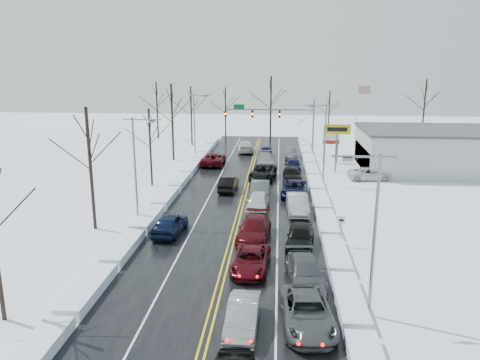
# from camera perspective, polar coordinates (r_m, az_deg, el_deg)

# --- Properties ---
(ground) EXTENTS (160.00, 160.00, 0.00)m
(ground) POSITION_cam_1_polar(r_m,az_deg,el_deg) (43.53, 0.02, -3.66)
(ground) COLOR white
(ground) RESTS_ON ground
(road_surface) EXTENTS (14.00, 84.00, 0.01)m
(road_surface) POSITION_cam_1_polar(r_m,az_deg,el_deg) (45.43, 0.23, -2.88)
(road_surface) COLOR black
(road_surface) RESTS_ON ground
(snow_bank_left) EXTENTS (1.53, 72.00, 0.67)m
(snow_bank_left) POSITION_cam_1_polar(r_m,az_deg,el_deg) (46.63, -9.14, -2.62)
(snow_bank_left) COLOR white
(snow_bank_left) RESTS_ON ground
(snow_bank_right) EXTENTS (1.53, 72.00, 0.67)m
(snow_bank_right) POSITION_cam_1_polar(r_m,az_deg,el_deg) (45.50, 9.83, -3.08)
(snow_bank_right) COLOR white
(snow_bank_right) RESTS_ON ground
(traffic_signal_mast) EXTENTS (13.28, 0.39, 8.00)m
(traffic_signal_mast) POSITION_cam_1_polar(r_m,az_deg,el_deg) (69.72, 4.79, 7.70)
(traffic_signal_mast) COLOR slate
(traffic_signal_mast) RESTS_ON ground
(tires_plus_sign) EXTENTS (3.20, 0.34, 6.00)m
(tires_plus_sign) POSITION_cam_1_polar(r_m,az_deg,el_deg) (58.31, 11.74, 5.68)
(tires_plus_sign) COLOR slate
(tires_plus_sign) RESTS_ON ground
(used_vehicles_sign) EXTENTS (2.20, 0.22, 4.65)m
(used_vehicles_sign) POSITION_cam_1_polar(r_m,az_deg,el_deg) (64.46, 11.05, 5.01)
(used_vehicles_sign) COLOR slate
(used_vehicles_sign) RESTS_ON ground
(speed_limit_sign) EXTENTS (0.55, 0.09, 2.35)m
(speed_limit_sign) POSITION_cam_1_polar(r_m,az_deg,el_deg) (35.62, 12.24, -5.37)
(speed_limit_sign) COLOR slate
(speed_limit_sign) RESTS_ON ground
(flagpole) EXTENTS (1.87, 1.20, 10.00)m
(flagpole) POSITION_cam_1_polar(r_m,az_deg,el_deg) (72.62, 14.18, 7.94)
(flagpole) COLOR silver
(flagpole) RESTS_ON ground
(dealership_building) EXTENTS (20.40, 12.40, 5.30)m
(dealership_building) POSITION_cam_1_polar(r_m,az_deg,el_deg) (63.65, 23.56, 3.36)
(dealership_building) COLOR #ABABA6
(dealership_building) RESTS_ON ground
(streetlight_se) EXTENTS (3.20, 0.25, 9.00)m
(streetlight_se) POSITION_cam_1_polar(r_m,az_deg,el_deg) (25.12, 15.73, -5.09)
(streetlight_se) COLOR slate
(streetlight_se) RESTS_ON ground
(streetlight_ne) EXTENTS (3.20, 0.25, 9.00)m
(streetlight_ne) POSITION_cam_1_polar(r_m,az_deg,el_deg) (52.14, 10.11, 5.12)
(streetlight_ne) COLOR slate
(streetlight_ne) RESTS_ON ground
(streetlight_sw) EXTENTS (3.20, 0.25, 9.00)m
(streetlight_sw) POSITION_cam_1_polar(r_m,az_deg,el_deg) (39.91, -12.44, 2.23)
(streetlight_sw) COLOR slate
(streetlight_sw) RESTS_ON ground
(streetlight_nw) EXTENTS (3.20, 0.25, 9.00)m
(streetlight_nw) POSITION_cam_1_polar(r_m,az_deg,el_deg) (66.81, -5.42, 7.25)
(streetlight_nw) COLOR slate
(streetlight_nw) RESTS_ON ground
(tree_left_b) EXTENTS (4.00, 4.00, 10.00)m
(tree_left_b) POSITION_cam_1_polar(r_m,az_deg,el_deg) (38.84, -17.96, 4.06)
(tree_left_b) COLOR #2D231C
(tree_left_b) RESTS_ON ground
(tree_left_c) EXTENTS (3.40, 3.40, 8.50)m
(tree_left_c) POSITION_cam_1_polar(r_m,az_deg,el_deg) (51.75, -10.96, 5.72)
(tree_left_c) COLOR #2D231C
(tree_left_c) RESTS_ON ground
(tree_left_d) EXTENTS (4.20, 4.20, 10.50)m
(tree_left_d) POSITION_cam_1_polar(r_m,az_deg,el_deg) (65.23, -8.31, 8.79)
(tree_left_d) COLOR #2D231C
(tree_left_d) RESTS_ON ground
(tree_left_e) EXTENTS (3.80, 3.80, 9.50)m
(tree_left_e) POSITION_cam_1_polar(r_m,az_deg,el_deg) (76.91, -5.99, 9.15)
(tree_left_e) COLOR #2D231C
(tree_left_e) RESTS_ON ground
(tree_far_a) EXTENTS (4.00, 4.00, 10.00)m
(tree_far_a) POSITION_cam_1_polar(r_m,az_deg,el_deg) (84.30, -10.12, 9.69)
(tree_far_a) COLOR #2D231C
(tree_far_a) RESTS_ON ground
(tree_far_b) EXTENTS (3.60, 3.60, 9.00)m
(tree_far_b) POSITION_cam_1_polar(r_m,az_deg,el_deg) (83.12, -1.79, 9.36)
(tree_far_b) COLOR #2D231C
(tree_far_b) RESTS_ON ground
(tree_far_c) EXTENTS (4.40, 4.40, 11.00)m
(tree_far_c) POSITION_cam_1_polar(r_m,az_deg,el_deg) (80.49, 3.80, 10.17)
(tree_far_c) COLOR #2D231C
(tree_far_c) RESTS_ON ground
(tree_far_d) EXTENTS (3.40, 3.40, 8.50)m
(tree_far_d) POSITION_cam_1_polar(r_m,az_deg,el_deg) (82.56, 10.84, 8.84)
(tree_far_d) COLOR #2D231C
(tree_far_d) RESTS_ON ground
(tree_far_e) EXTENTS (4.20, 4.20, 10.50)m
(tree_far_e) POSITION_cam_1_polar(r_m,az_deg,el_deg) (86.08, 21.63, 9.25)
(tree_far_e) COLOR #2D231C
(tree_far_e) RESTS_ON ground
(queued_car_1) EXTENTS (1.70, 4.54, 1.48)m
(queued_car_1) POSITION_cam_1_polar(r_m,az_deg,el_deg) (25.35, 0.34, -17.66)
(queued_car_1) COLOR gray
(queued_car_1) RESTS_ON ground
(queued_car_2) EXTENTS (2.62, 5.17, 1.40)m
(queued_car_2) POSITION_cam_1_polar(r_m,az_deg,el_deg) (31.53, 1.32, -10.89)
(queued_car_2) COLOR #460910
(queued_car_2) RESTS_ON ground
(queued_car_3) EXTENTS (2.78, 5.89, 1.66)m
(queued_car_3) POSITION_cam_1_polar(r_m,az_deg,el_deg) (36.63, 1.73, -7.20)
(queued_car_3) COLOR #44090E
(queued_car_3) RESTS_ON ground
(queued_car_4) EXTENTS (2.25, 4.95, 1.65)m
(queued_car_4) POSITION_cam_1_polar(r_m,az_deg,el_deg) (43.54, 2.18, -3.67)
(queued_car_4) COLOR silver
(queued_car_4) RESTS_ON ground
(queued_car_5) EXTENTS (1.87, 5.25, 1.72)m
(queued_car_5) POSITION_cam_1_polar(r_m,az_deg,el_deg) (47.05, 2.42, -2.29)
(queued_car_5) COLOR #444749
(queued_car_5) RESTS_ON ground
(queued_car_6) EXTENTS (3.36, 6.16, 1.64)m
(queued_car_6) POSITION_cam_1_polar(r_m,az_deg,el_deg) (54.88, 2.79, 0.12)
(queued_car_6) COLOR black
(queued_car_6) RESTS_ON ground
(queued_car_7) EXTENTS (2.94, 6.05, 1.70)m
(queued_car_7) POSITION_cam_1_polar(r_m,az_deg,el_deg) (61.57, 3.07, 1.68)
(queued_car_7) COLOR gray
(queued_car_7) RESTS_ON ground
(queued_car_8) EXTENTS (1.84, 4.55, 1.55)m
(queued_car_8) POSITION_cam_1_polar(r_m,az_deg,el_deg) (67.29, 3.16, 2.76)
(queued_car_8) COLOR black
(queued_car_8) RESTS_ON ground
(queued_car_10) EXTENTS (3.05, 5.83, 1.57)m
(queued_car_10) POSITION_cam_1_polar(r_m,az_deg,el_deg) (25.83, 8.13, -17.15)
(queued_car_10) COLOR #46494C
(queued_car_10) RESTS_ON ground
(queued_car_11) EXTENTS (2.71, 5.47, 1.53)m
(queued_car_11) POSITION_cam_1_polar(r_m,az_deg,el_deg) (30.08, 7.91, -12.34)
(queued_car_11) COLOR #444749
(queued_car_11) RESTS_ON ground
(queued_car_12) EXTENTS (2.48, 5.02, 1.65)m
(queued_car_12) POSITION_cam_1_polar(r_m,az_deg,el_deg) (35.52, 7.31, -8.02)
(queued_car_12) COLOR black
(queued_car_12) RESTS_ON ground
(queued_car_13) EXTENTS (2.05, 5.23, 1.70)m
(queued_car_13) POSITION_cam_1_polar(r_m,az_deg,el_deg) (43.05, 6.98, -3.98)
(queued_car_13) COLOR #A3A6AB
(queued_car_13) RESTS_ON ground
(queued_car_14) EXTENTS (2.91, 5.67, 1.53)m
(queued_car_14) POSITION_cam_1_polar(r_m,az_deg,el_deg) (48.33, 6.60, -1.93)
(queued_car_14) COLOR black
(queued_car_14) RESTS_ON ground
(queued_car_15) EXTENTS (2.17, 4.98, 1.43)m
(queued_car_15) POSITION_cam_1_polar(r_m,az_deg,el_deg) (54.67, 6.33, -0.01)
(queued_car_15) COLOR black
(queued_car_15) RESTS_ON ground
(queued_car_16) EXTENTS (1.92, 4.58, 1.55)m
(queued_car_16) POSITION_cam_1_polar(r_m,az_deg,el_deg) (59.26, 6.53, 1.11)
(queued_car_16) COLOR black
(queued_car_16) RESTS_ON ground
(queued_car_17) EXTENTS (1.81, 4.59, 1.49)m
(queued_car_17) POSITION_cam_1_polar(r_m,az_deg,el_deg) (66.99, 6.26, 2.65)
(queued_car_17) COLOR #434648
(queued_car_17) RESTS_ON ground
(oncoming_car_0) EXTENTS (1.84, 4.77, 1.55)m
(oncoming_car_0) POSITION_cam_1_polar(r_m,az_deg,el_deg) (50.01, -1.42, -1.28)
(oncoming_car_0) COLOR black
(oncoming_car_0) RESTS_ON ground
(oncoming_car_1) EXTENTS (2.89, 6.04, 1.66)m
(oncoming_car_1) POSITION_cam_1_polar(r_m,az_deg,el_deg) (62.41, -3.25, 1.85)
(oncoming_car_1) COLOR #510A12
(oncoming_car_1) RESTS_ON ground
(oncoming_car_2) EXTENTS (2.93, 6.04, 1.69)m
(oncoming_car_2) POSITION_cam_1_polar(r_m,az_deg,el_deg) (71.35, 0.67, 3.45)
(oncoming_car_2) COLOR silver
(oncoming_car_2) RESTS_ON ground
(oncoming_car_3) EXTENTS (2.37, 5.02, 1.66)m
(oncoming_car_3) POSITION_cam_1_polar(r_m,az_deg,el_deg) (38.11, -8.47, -6.49)
(oncoming_car_3) COLOR black
(oncoming_car_3) RESTS_ON ground
(parked_car_0) EXTENTS (5.32, 2.82, 1.43)m
(parked_car_0) POSITION_cam_1_polar(r_m,az_deg,el_deg) (56.57, 15.56, 0.03)
(parked_car_0) COLOR silver
(parked_car_0) RESTS_ON ground
(parked_car_1) EXTENTS (2.70, 5.48, 1.53)m
(parked_car_1) POSITION_cam_1_polar(r_m,az_deg,el_deg) (61.14, 17.34, 0.95)
(parked_car_1) COLOR silver
(parked_car_1) RESTS_ON ground
(parked_car_2) EXTENTS (2.22, 4.79, 1.59)m
(parked_car_2) POSITION_cam_1_polar(r_m,az_deg,el_deg) (66.87, 14.63, 2.24)
(parked_car_2) COLOR black
(parked_car_2) RESTS_ON ground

